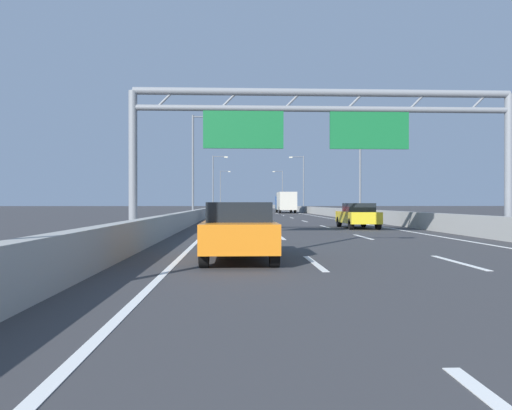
% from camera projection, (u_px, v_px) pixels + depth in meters
% --- Properties ---
extents(ground_plane, '(260.00, 260.00, 0.00)m').
position_uv_depth(ground_plane, '(255.00, 210.00, 99.30)').
color(ground_plane, '#38383A').
extents(lane_dash_left_1, '(0.16, 3.00, 0.01)m').
position_uv_depth(lane_dash_left_1, '(315.00, 263.00, 11.80)').
color(lane_dash_left_1, white).
rests_on(lane_dash_left_1, ground_plane).
extents(lane_dash_left_2, '(0.16, 3.00, 0.01)m').
position_uv_depth(lane_dash_left_2, '(281.00, 237.00, 20.79)').
color(lane_dash_left_2, white).
rests_on(lane_dash_left_2, ground_plane).
extents(lane_dash_left_3, '(0.16, 3.00, 0.01)m').
position_uv_depth(lane_dash_left_3, '(268.00, 227.00, 29.79)').
color(lane_dash_left_3, white).
rests_on(lane_dash_left_3, ground_plane).
extents(lane_dash_left_4, '(0.16, 3.00, 0.01)m').
position_uv_depth(lane_dash_left_4, '(260.00, 221.00, 38.78)').
color(lane_dash_left_4, white).
rests_on(lane_dash_left_4, ground_plane).
extents(lane_dash_left_5, '(0.16, 3.00, 0.01)m').
position_uv_depth(lane_dash_left_5, '(256.00, 218.00, 47.77)').
color(lane_dash_left_5, white).
rests_on(lane_dash_left_5, ground_plane).
extents(lane_dash_left_6, '(0.16, 3.00, 0.01)m').
position_uv_depth(lane_dash_left_6, '(253.00, 215.00, 56.76)').
color(lane_dash_left_6, white).
rests_on(lane_dash_left_6, ground_plane).
extents(lane_dash_left_7, '(0.16, 3.00, 0.01)m').
position_uv_depth(lane_dash_left_7, '(251.00, 214.00, 65.76)').
color(lane_dash_left_7, white).
rests_on(lane_dash_left_7, ground_plane).
extents(lane_dash_left_8, '(0.16, 3.00, 0.01)m').
position_uv_depth(lane_dash_left_8, '(249.00, 212.00, 74.75)').
color(lane_dash_left_8, white).
rests_on(lane_dash_left_8, ground_plane).
extents(lane_dash_left_9, '(0.16, 3.00, 0.01)m').
position_uv_depth(lane_dash_left_9, '(248.00, 211.00, 83.74)').
color(lane_dash_left_9, white).
rests_on(lane_dash_left_9, ground_plane).
extents(lane_dash_left_10, '(0.16, 3.00, 0.01)m').
position_uv_depth(lane_dash_left_10, '(246.00, 211.00, 92.73)').
color(lane_dash_left_10, white).
rests_on(lane_dash_left_10, ground_plane).
extents(lane_dash_left_11, '(0.16, 3.00, 0.01)m').
position_uv_depth(lane_dash_left_11, '(246.00, 210.00, 101.73)').
color(lane_dash_left_11, white).
rests_on(lane_dash_left_11, ground_plane).
extents(lane_dash_left_12, '(0.16, 3.00, 0.01)m').
position_uv_depth(lane_dash_left_12, '(245.00, 209.00, 110.72)').
color(lane_dash_left_12, white).
rests_on(lane_dash_left_12, ground_plane).
extents(lane_dash_left_13, '(0.16, 3.00, 0.01)m').
position_uv_depth(lane_dash_left_13, '(244.00, 209.00, 119.71)').
color(lane_dash_left_13, white).
rests_on(lane_dash_left_13, ground_plane).
extents(lane_dash_left_14, '(0.16, 3.00, 0.01)m').
position_uv_depth(lane_dash_left_14, '(244.00, 208.00, 128.70)').
color(lane_dash_left_14, white).
rests_on(lane_dash_left_14, ground_plane).
extents(lane_dash_left_15, '(0.16, 3.00, 0.01)m').
position_uv_depth(lane_dash_left_15, '(243.00, 208.00, 137.70)').
color(lane_dash_left_15, white).
rests_on(lane_dash_left_15, ground_plane).
extents(lane_dash_left_16, '(0.16, 3.00, 0.01)m').
position_uv_depth(lane_dash_left_16, '(243.00, 208.00, 146.69)').
color(lane_dash_left_16, white).
rests_on(lane_dash_left_16, ground_plane).
extents(lane_dash_left_17, '(0.16, 3.00, 0.01)m').
position_uv_depth(lane_dash_left_17, '(242.00, 207.00, 155.68)').
color(lane_dash_left_17, white).
rests_on(lane_dash_left_17, ground_plane).
extents(lane_dash_right_1, '(0.16, 3.00, 0.01)m').
position_uv_depth(lane_dash_right_1, '(458.00, 262.00, 11.95)').
color(lane_dash_right_1, white).
rests_on(lane_dash_right_1, ground_plane).
extents(lane_dash_right_2, '(0.16, 3.00, 0.01)m').
position_uv_depth(lane_dash_right_2, '(363.00, 237.00, 20.94)').
color(lane_dash_right_2, white).
rests_on(lane_dash_right_2, ground_plane).
extents(lane_dash_right_3, '(0.16, 3.00, 0.01)m').
position_uv_depth(lane_dash_right_3, '(325.00, 227.00, 29.93)').
color(lane_dash_right_3, white).
rests_on(lane_dash_right_3, ground_plane).
extents(lane_dash_right_4, '(0.16, 3.00, 0.01)m').
position_uv_depth(lane_dash_right_4, '(305.00, 221.00, 38.92)').
color(lane_dash_right_4, white).
rests_on(lane_dash_right_4, ground_plane).
extents(lane_dash_right_5, '(0.16, 3.00, 0.01)m').
position_uv_depth(lane_dash_right_5, '(292.00, 218.00, 47.92)').
color(lane_dash_right_5, white).
rests_on(lane_dash_right_5, ground_plane).
extents(lane_dash_right_6, '(0.16, 3.00, 0.01)m').
position_uv_depth(lane_dash_right_6, '(283.00, 215.00, 56.91)').
color(lane_dash_right_6, white).
rests_on(lane_dash_right_6, ground_plane).
extents(lane_dash_right_7, '(0.16, 3.00, 0.01)m').
position_uv_depth(lane_dash_right_7, '(277.00, 214.00, 65.90)').
color(lane_dash_right_7, white).
rests_on(lane_dash_right_7, ground_plane).
extents(lane_dash_right_8, '(0.16, 3.00, 0.01)m').
position_uv_depth(lane_dash_right_8, '(272.00, 212.00, 74.89)').
color(lane_dash_right_8, white).
rests_on(lane_dash_right_8, ground_plane).
extents(lane_dash_right_9, '(0.16, 3.00, 0.01)m').
position_uv_depth(lane_dash_right_9, '(268.00, 211.00, 83.89)').
color(lane_dash_right_9, white).
rests_on(lane_dash_right_9, ground_plane).
extents(lane_dash_right_10, '(0.16, 3.00, 0.01)m').
position_uv_depth(lane_dash_right_10, '(265.00, 211.00, 92.88)').
color(lane_dash_right_10, white).
rests_on(lane_dash_right_10, ground_plane).
extents(lane_dash_right_11, '(0.16, 3.00, 0.01)m').
position_uv_depth(lane_dash_right_11, '(263.00, 210.00, 101.87)').
color(lane_dash_right_11, white).
rests_on(lane_dash_right_11, ground_plane).
extents(lane_dash_right_12, '(0.16, 3.00, 0.01)m').
position_uv_depth(lane_dash_right_12, '(260.00, 209.00, 110.86)').
color(lane_dash_right_12, white).
rests_on(lane_dash_right_12, ground_plane).
extents(lane_dash_right_13, '(0.16, 3.00, 0.01)m').
position_uv_depth(lane_dash_right_13, '(259.00, 209.00, 119.86)').
color(lane_dash_right_13, white).
rests_on(lane_dash_right_13, ground_plane).
extents(lane_dash_right_14, '(0.16, 3.00, 0.01)m').
position_uv_depth(lane_dash_right_14, '(257.00, 208.00, 128.85)').
color(lane_dash_right_14, white).
rests_on(lane_dash_right_14, ground_plane).
extents(lane_dash_right_15, '(0.16, 3.00, 0.01)m').
position_uv_depth(lane_dash_right_15, '(256.00, 208.00, 137.84)').
color(lane_dash_right_15, white).
rests_on(lane_dash_right_15, ground_plane).
extents(lane_dash_right_16, '(0.16, 3.00, 0.01)m').
position_uv_depth(lane_dash_right_16, '(255.00, 208.00, 146.83)').
color(lane_dash_right_16, white).
rests_on(lane_dash_right_16, ground_plane).
extents(lane_dash_right_17, '(0.16, 3.00, 0.01)m').
position_uv_depth(lane_dash_right_17, '(254.00, 207.00, 155.83)').
color(lane_dash_right_17, white).
rests_on(lane_dash_right_17, ground_plane).
extents(edge_line_left, '(0.16, 176.00, 0.01)m').
position_uv_depth(edge_line_left, '(228.00, 211.00, 87.10)').
color(edge_line_left, white).
rests_on(edge_line_left, ground_plane).
extents(edge_line_right, '(0.16, 176.00, 0.01)m').
position_uv_depth(edge_line_right, '(286.00, 211.00, 87.52)').
color(edge_line_right, white).
rests_on(edge_line_right, ground_plane).
extents(barrier_left, '(0.45, 220.00, 0.95)m').
position_uv_depth(barrier_left, '(223.00, 207.00, 109.01)').
color(barrier_left, '#9E9E99').
rests_on(barrier_left, ground_plane).
extents(barrier_right, '(0.45, 220.00, 0.95)m').
position_uv_depth(barrier_right, '(283.00, 207.00, 109.57)').
color(barrier_right, '#9E9E99').
rests_on(barrier_right, ground_plane).
extents(sign_gantry, '(16.51, 0.36, 6.36)m').
position_uv_depth(sign_gantry, '(320.00, 125.00, 20.42)').
color(sign_gantry, gray).
rests_on(sign_gantry, ground_plane).
extents(streetlamp_left_mid, '(2.58, 0.28, 9.50)m').
position_uv_depth(streetlamp_left_mid, '(195.00, 160.00, 43.67)').
color(streetlamp_left_mid, slate).
rests_on(streetlamp_left_mid, ground_plane).
extents(streetlamp_right_mid, '(2.58, 0.28, 9.50)m').
position_uv_depth(streetlamp_right_mid, '(358.00, 161.00, 44.28)').
color(streetlamp_right_mid, slate).
rests_on(streetlamp_right_mid, ground_plane).
extents(streetlamp_left_far, '(2.58, 0.28, 9.50)m').
position_uv_depth(streetlamp_left_far, '(214.00, 180.00, 81.05)').
color(streetlamp_left_far, slate).
rests_on(streetlamp_left_far, ground_plane).
extents(streetlamp_right_far, '(2.58, 0.28, 9.50)m').
position_uv_depth(streetlamp_right_far, '(302.00, 180.00, 81.66)').
color(streetlamp_right_far, slate).
rests_on(streetlamp_right_far, ground_plane).
extents(streetlamp_left_distant, '(2.58, 0.28, 9.50)m').
position_uv_depth(streetlamp_left_distant, '(221.00, 187.00, 118.43)').
color(streetlamp_left_distant, slate).
rests_on(streetlamp_left_distant, ground_plane).
extents(streetlamp_right_distant, '(2.58, 0.28, 9.50)m').
position_uv_depth(streetlamp_right_distant, '(282.00, 187.00, 119.04)').
color(streetlamp_right_distant, slate).
rests_on(streetlamp_right_distant, ground_plane).
extents(orange_car, '(1.85, 4.41, 1.51)m').
position_uv_depth(orange_car, '(239.00, 230.00, 12.68)').
color(orange_car, orange).
rests_on(orange_car, ground_plane).
extents(white_car, '(1.73, 4.68, 1.57)m').
position_uv_depth(white_car, '(237.00, 205.00, 135.84)').
color(white_car, silver).
rests_on(white_car, ground_plane).
extents(black_car, '(1.89, 4.27, 1.42)m').
position_uv_depth(black_car, '(239.00, 212.00, 39.13)').
color(black_car, black).
rests_on(black_car, ground_plane).
extents(green_car, '(1.71, 4.14, 1.47)m').
position_uv_depth(green_car, '(259.00, 207.00, 82.67)').
color(green_car, '#1E7A38').
rests_on(green_car, ground_plane).
extents(silver_car, '(1.85, 4.15, 1.45)m').
position_uv_depth(silver_car, '(237.00, 207.00, 79.42)').
color(silver_car, '#A8ADB2').
rests_on(silver_car, ground_plane).
extents(yellow_car, '(1.75, 4.19, 1.48)m').
position_uv_depth(yellow_car, '(358.00, 215.00, 28.22)').
color(yellow_car, yellow).
rests_on(yellow_car, ground_plane).
extents(red_car, '(1.83, 4.12, 1.53)m').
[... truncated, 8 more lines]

